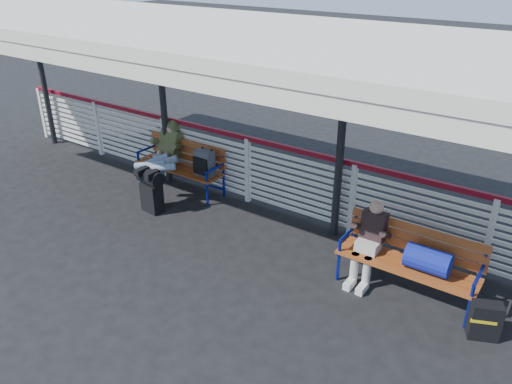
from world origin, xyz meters
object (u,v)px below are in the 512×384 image
Objects in this scene: traveler_man at (161,158)px; suitcase_side at (485,321)px; bench_right at (418,257)px; companion_person at (369,241)px; luggage_stack at (151,189)px; bench_left at (189,162)px.

traveler_man reaches higher than suitcase_side.
traveler_man is (-4.85, 0.36, 0.10)m from bench_right.
companion_person is 1.67m from suitcase_side.
suitcase_side is at bearing 5.99° from luggage_stack.
bench_right is at bearing -4.27° from traveler_man.
traveler_man is 3.24× the size of suitcase_side.
luggage_stack is 0.77m from traveler_man.
luggage_stack is 5.44m from suitcase_side.
traveler_man is at bearing 175.73° from bench_right.
luggage_stack is 0.43× the size of bench_left.
companion_person is (4.19, -0.38, -0.09)m from traveler_man.
bench_left is at bearing 96.05° from luggage_stack.
companion_person is 2.42× the size of suitcase_side.
luggage_stack is at bearing 156.19° from suitcase_side.
traveler_man is 5.85m from suitcase_side.
suitcase_side is at bearing -6.63° from traveler_man.
luggage_stack is at bearing -176.56° from bench_right.
traveler_man is (-0.36, -0.34, 0.09)m from bench_left.
companion_person is at bearing 146.06° from suitcase_side.
bench_left reaches higher than luggage_stack.
traveler_man reaches higher than luggage_stack.
luggage_stack is 4.52m from bench_right.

